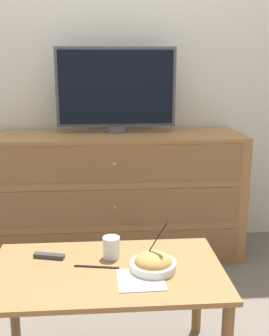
{
  "coord_description": "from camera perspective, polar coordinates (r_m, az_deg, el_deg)",
  "views": [
    {
      "loc": [
        -0.06,
        -2.92,
        1.25
      ],
      "look_at": [
        0.08,
        -1.1,
        0.8
      ],
      "focal_mm": 45.0,
      "sensor_mm": 36.0,
      "label": 1
    }
  ],
  "objects": [
    {
      "name": "remote_control",
      "position": [
        1.83,
        -11.49,
        -11.6
      ],
      "size": [
        0.13,
        0.06,
        0.02
      ],
      "color": "#38383D",
      "rests_on": "coffee_table"
    },
    {
      "name": "napkin",
      "position": [
        1.63,
        0.86,
        -14.88
      ],
      "size": [
        0.18,
        0.18,
        0.0
      ],
      "color": "silver",
      "rests_on": "coffee_table"
    },
    {
      "name": "knife",
      "position": [
        1.73,
        -5.15,
        -13.19
      ],
      "size": [
        0.18,
        0.04,
        0.01
      ],
      "color": "black",
      "rests_on": "coffee_table"
    },
    {
      "name": "coffee_table",
      "position": [
        1.75,
        -3.77,
        -15.52
      ],
      "size": [
        0.93,
        0.54,
        0.46
      ],
      "color": "#9E6B3D",
      "rests_on": "ground_plane"
    },
    {
      "name": "dresser",
      "position": [
        2.79,
        -2.8,
        -3.72
      ],
      "size": [
        1.67,
        0.49,
        0.81
      ],
      "color": "#9E6B3D",
      "rests_on": "ground_plane"
    },
    {
      "name": "wall_back",
      "position": [
        2.95,
        -3.39,
        14.88
      ],
      "size": [
        12.0,
        0.05,
        2.6
      ],
      "color": "silver",
      "rests_on": "ground_plane"
    },
    {
      "name": "ground_plane",
      "position": [
        3.18,
        -3.04,
        -9.25
      ],
      "size": [
        12.0,
        12.0,
        0.0
      ],
      "primitive_type": "plane",
      "color": "#70665B"
    },
    {
      "name": "tv",
      "position": [
        2.74,
        -2.52,
        10.67
      ],
      "size": [
        0.77,
        0.13,
        0.54
      ],
      "color": "#515156",
      "rests_on": "dresser"
    },
    {
      "name": "takeout_bowl",
      "position": [
        1.7,
        2.54,
        -12.77
      ],
      "size": [
        0.18,
        0.18,
        0.19
      ],
      "color": "silver",
      "rests_on": "coffee_table"
    },
    {
      "name": "drink_cup",
      "position": [
        1.79,
        -3.16,
        -10.85
      ],
      "size": [
        0.07,
        0.07,
        0.09
      ],
      "color": "white",
      "rests_on": "coffee_table"
    }
  ]
}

